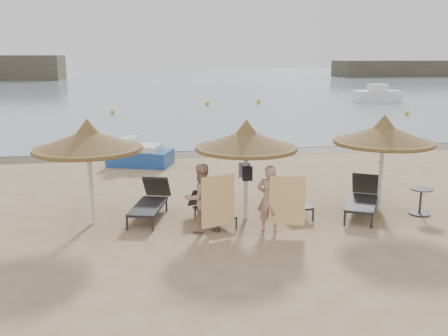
{
  "coord_description": "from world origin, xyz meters",
  "views": [
    {
      "loc": [
        -2.43,
        -10.77,
        3.99
      ],
      "look_at": [
        -0.4,
        1.2,
        1.24
      ],
      "focal_mm": 40.0,
      "sensor_mm": 36.0,
      "label": 1
    }
  ],
  "objects_px": {
    "palapa_center": "(246,140)",
    "person_right": "(270,193)",
    "lounger_near_right": "(289,197)",
    "person_left": "(201,193)",
    "side_table": "(420,202)",
    "palapa_right": "(384,135)",
    "lounger_far_left": "(151,201)",
    "palapa_left": "(88,141)",
    "lounger_far_right": "(363,198)",
    "pedal_boat": "(140,155)",
    "lounger_near_left": "(210,208)"
  },
  "relations": [
    {
      "from": "palapa_center",
      "to": "person_right",
      "type": "distance_m",
      "value": 1.5
    },
    {
      "from": "lounger_near_right",
      "to": "person_left",
      "type": "bearing_deg",
      "value": -158.2
    },
    {
      "from": "person_left",
      "to": "side_table",
      "type": "bearing_deg",
      "value": 162.78
    },
    {
      "from": "palapa_right",
      "to": "person_left",
      "type": "distance_m",
      "value": 4.99
    },
    {
      "from": "lounger_near_right",
      "to": "lounger_far_left",
      "type": "bearing_deg",
      "value": 173.8
    },
    {
      "from": "palapa_left",
      "to": "lounger_far_right",
      "type": "relative_size",
      "value": 1.21
    },
    {
      "from": "person_right",
      "to": "side_table",
      "type": "bearing_deg",
      "value": -150.85
    },
    {
      "from": "palapa_left",
      "to": "lounger_far_left",
      "type": "bearing_deg",
      "value": 13.76
    },
    {
      "from": "person_left",
      "to": "pedal_boat",
      "type": "distance_m",
      "value": 7.63
    },
    {
      "from": "palapa_right",
      "to": "lounger_near_left",
      "type": "relative_size",
      "value": 1.54
    },
    {
      "from": "palapa_left",
      "to": "lounger_near_left",
      "type": "xyz_separation_m",
      "value": [
        2.84,
        -0.24,
        -1.72
      ]
    },
    {
      "from": "palapa_left",
      "to": "palapa_center",
      "type": "relative_size",
      "value": 1.03
    },
    {
      "from": "palapa_right",
      "to": "lounger_near_left",
      "type": "bearing_deg",
      "value": -179.44
    },
    {
      "from": "person_left",
      "to": "person_right",
      "type": "distance_m",
      "value": 1.58
    },
    {
      "from": "palapa_center",
      "to": "side_table",
      "type": "bearing_deg",
      "value": -5.35
    },
    {
      "from": "lounger_far_left",
      "to": "lounger_near_right",
      "type": "relative_size",
      "value": 1.18
    },
    {
      "from": "lounger_far_left",
      "to": "lounger_near_right",
      "type": "distance_m",
      "value": 3.6
    },
    {
      "from": "person_right",
      "to": "pedal_boat",
      "type": "xyz_separation_m",
      "value": [
        -2.91,
        7.73,
        -0.52
      ]
    },
    {
      "from": "person_left",
      "to": "person_right",
      "type": "relative_size",
      "value": 1.02
    },
    {
      "from": "person_left",
      "to": "person_right",
      "type": "height_order",
      "value": "person_left"
    },
    {
      "from": "lounger_far_left",
      "to": "person_left",
      "type": "height_order",
      "value": "person_left"
    },
    {
      "from": "palapa_center",
      "to": "lounger_far_right",
      "type": "bearing_deg",
      "value": -1.53
    },
    {
      "from": "palapa_left",
      "to": "lounger_far_right",
      "type": "bearing_deg",
      "value": -2.75
    },
    {
      "from": "palapa_left",
      "to": "palapa_center",
      "type": "bearing_deg",
      "value": -3.75
    },
    {
      "from": "lounger_near_left",
      "to": "side_table",
      "type": "relative_size",
      "value": 2.43
    },
    {
      "from": "palapa_right",
      "to": "person_left",
      "type": "height_order",
      "value": "palapa_right"
    },
    {
      "from": "palapa_right",
      "to": "lounger_far_left",
      "type": "xyz_separation_m",
      "value": [
        -5.91,
        0.54,
        -1.62
      ]
    },
    {
      "from": "lounger_far_left",
      "to": "lounger_near_right",
      "type": "bearing_deg",
      "value": 13.73
    },
    {
      "from": "lounger_far_right",
      "to": "person_right",
      "type": "xyz_separation_m",
      "value": [
        -2.73,
        -0.91,
        0.49
      ]
    },
    {
      "from": "lounger_near_right",
      "to": "pedal_boat",
      "type": "distance_m",
      "value": 7.35
    },
    {
      "from": "palapa_left",
      "to": "lounger_far_left",
      "type": "xyz_separation_m",
      "value": [
        1.41,
        0.35,
        -1.63
      ]
    },
    {
      "from": "lounger_near_right",
      "to": "palapa_right",
      "type": "bearing_deg",
      "value": -15.22
    },
    {
      "from": "palapa_center",
      "to": "palapa_right",
      "type": "bearing_deg",
      "value": 0.79
    },
    {
      "from": "palapa_center",
      "to": "lounger_near_left",
      "type": "distance_m",
      "value": 1.89
    },
    {
      "from": "palapa_left",
      "to": "lounger_near_right",
      "type": "relative_size",
      "value": 1.44
    },
    {
      "from": "pedal_boat",
      "to": "palapa_left",
      "type": "bearing_deg",
      "value": -80.29
    },
    {
      "from": "person_left",
      "to": "lounger_far_right",
      "type": "bearing_deg",
      "value": 168.32
    },
    {
      "from": "palapa_left",
      "to": "person_left",
      "type": "relative_size",
      "value": 1.39
    },
    {
      "from": "person_right",
      "to": "palapa_left",
      "type": "bearing_deg",
      "value": 4.45
    },
    {
      "from": "lounger_near_right",
      "to": "palapa_center",
      "type": "bearing_deg",
      "value": -163.66
    },
    {
      "from": "palapa_center",
      "to": "lounger_far_left",
      "type": "height_order",
      "value": "palapa_center"
    },
    {
      "from": "person_left",
      "to": "lounger_near_right",
      "type": "bearing_deg",
      "value": -174.18
    },
    {
      "from": "lounger_far_right",
      "to": "person_right",
      "type": "relative_size",
      "value": 1.17
    },
    {
      "from": "palapa_center",
      "to": "side_table",
      "type": "distance_m",
      "value": 4.8
    },
    {
      "from": "palapa_right",
      "to": "pedal_boat",
      "type": "bearing_deg",
      "value": 132.62
    },
    {
      "from": "lounger_far_right",
      "to": "person_left",
      "type": "bearing_deg",
      "value": -141.47
    },
    {
      "from": "lounger_near_right",
      "to": "pedal_boat",
      "type": "xyz_separation_m",
      "value": [
        -3.85,
        6.26,
        0.04
      ]
    },
    {
      "from": "palapa_center",
      "to": "palapa_right",
      "type": "relative_size",
      "value": 0.98
    },
    {
      "from": "palapa_left",
      "to": "lounger_near_left",
      "type": "height_order",
      "value": "palapa_left"
    },
    {
      "from": "palapa_left",
      "to": "person_left",
      "type": "xyz_separation_m",
      "value": [
        2.52,
        -0.99,
        -1.11
      ]
    }
  ]
}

